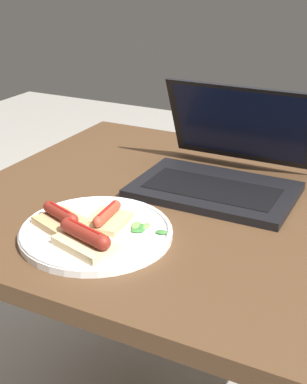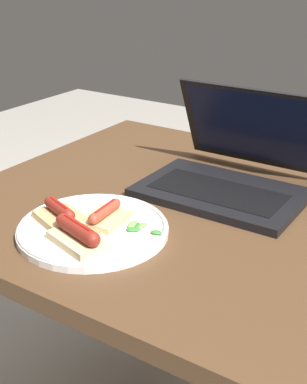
% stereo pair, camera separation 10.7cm
% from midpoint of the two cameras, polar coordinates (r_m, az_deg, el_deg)
% --- Properties ---
extents(desk, '(1.08, 0.87, 0.72)m').
position_cam_midpoint_polar(desk, '(1.18, 3.17, -4.47)').
color(desk, '#4C331E').
rests_on(desk, ground_plane).
extents(laptop, '(0.36, 0.32, 0.22)m').
position_cam_midpoint_polar(laptop, '(1.23, 4.84, 2.32)').
color(laptop, black).
rests_on(laptop, desk).
extents(plate, '(0.29, 0.29, 0.02)m').
position_cam_midpoint_polar(plate, '(1.03, -9.10, -4.27)').
color(plate, white).
rests_on(plate, desk).
extents(sausage_toast_left, '(0.13, 0.10, 0.05)m').
position_cam_midpoint_polar(sausage_toast_left, '(0.96, -10.47, -5.03)').
color(sausage_toast_left, '#D6B784').
rests_on(sausage_toast_left, plate).
extents(sausage_toast_middle, '(0.08, 0.10, 0.04)m').
position_cam_midpoint_polar(sausage_toast_middle, '(1.04, -7.90, -2.84)').
color(sausage_toast_middle, tan).
rests_on(sausage_toast_middle, plate).
extents(sausage_toast_right, '(0.11, 0.10, 0.04)m').
position_cam_midpoint_polar(sausage_toast_right, '(1.05, -12.74, -2.87)').
color(sausage_toast_right, tan).
rests_on(sausage_toast_right, plate).
extents(salad_pile, '(0.08, 0.05, 0.01)m').
position_cam_midpoint_polar(salad_pile, '(1.02, -4.17, -3.87)').
color(salad_pile, '#387A33').
rests_on(salad_pile, plate).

